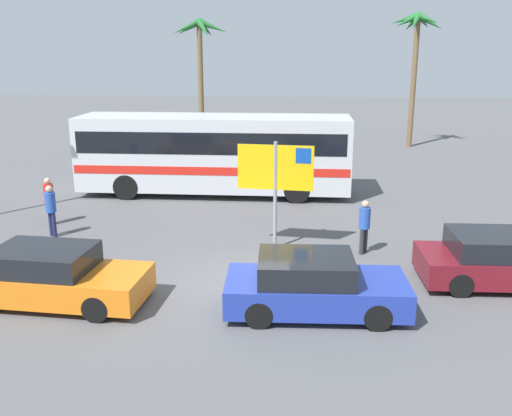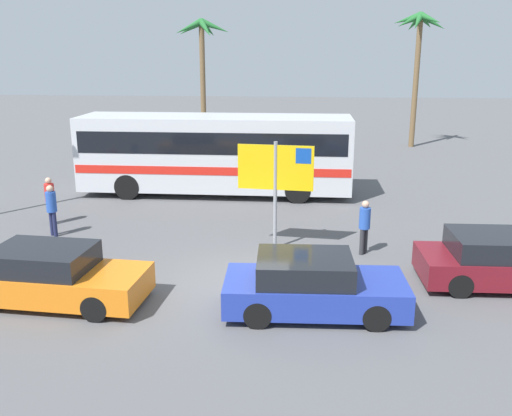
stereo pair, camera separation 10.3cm
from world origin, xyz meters
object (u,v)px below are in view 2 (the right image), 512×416
Objects in this scene: ferry_sign at (277,172)px; car_orange at (52,276)px; pedestrian_crossing_lot at (50,197)px; car_maroon at (501,261)px; pedestrian_by_bus at (365,223)px; car_blue at (312,286)px; bus_front_coach at (216,151)px; pedestrian_near_sign at (52,206)px.

ferry_sign is 0.73× the size of car_orange.
car_maroon is at bearing 145.31° from pedestrian_crossing_lot.
pedestrian_by_bus is at bearing 146.89° from car_maroon.
car_blue is at bearing 3.78° from car_orange.
pedestrian_by_bus is (2.53, -0.26, -1.40)m from ferry_sign.
car_orange is 1.07× the size of car_blue.
car_blue is (-4.71, -1.95, -0.00)m from car_maroon.
car_blue is at bearing -158.84° from car_maroon.
bus_front_coach is 7.04m from ferry_sign.
car_orange is (-2.22, -10.57, -1.15)m from bus_front_coach.
car_orange is at bearing -101.87° from bus_front_coach.
pedestrian_crossing_lot is at bearing 161.99° from car_maroon.
car_maroon is at bearing 14.28° from car_orange.
ferry_sign is 1.94× the size of pedestrian_near_sign.
pedestrian_near_sign is at bearing -145.85° from pedestrian_by_bus.
car_blue is at bearing -70.70° from ferry_sign.
pedestrian_near_sign reaches higher than pedestrian_by_bus.
bus_front_coach reaches higher than car_orange.
ferry_sign is 6.72m from car_orange.
pedestrian_by_bus is (10.25, -2.05, -0.02)m from pedestrian_crossing_lot.
pedestrian_by_bus is at bearing 31.35° from car_orange.
bus_front_coach is at bearing 178.71° from pedestrian_near_sign.
pedestrian_crossing_lot is 0.98× the size of pedestrian_near_sign.
car_blue is (3.80, -10.62, -1.15)m from bus_front_coach.
pedestrian_by_bus is at bearing -51.52° from bus_front_coach.
pedestrian_by_bus is (9.64, -0.83, -0.04)m from pedestrian_near_sign.
car_maroon is 14.01m from pedestrian_crossing_lot.
bus_front_coach is 6.82m from pedestrian_crossing_lot.
bus_front_coach is at bearing 133.10° from car_maroon.
pedestrian_crossing_lot is (-8.71, 5.97, 0.31)m from car_blue.
pedestrian_crossing_lot is at bearing 172.76° from ferry_sign.
bus_front_coach reaches higher than pedestrian_crossing_lot.
ferry_sign reaches higher than car_orange.
bus_front_coach is at bearing 167.55° from pedestrian_by_bus.
pedestrian_near_sign is at bearing 147.62° from car_blue.
ferry_sign is (2.80, -6.44, 0.54)m from bus_front_coach.
pedestrian_near_sign is at bearing -178.74° from ferry_sign.
car_blue is 4.22m from pedestrian_by_bus.
car_orange is 5.15m from pedestrian_near_sign.
car_orange is at bearing -134.71° from ferry_sign.
pedestrian_crossing_lot is 1.37m from pedestrian_near_sign.
ferry_sign reaches higher than pedestrian_crossing_lot.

